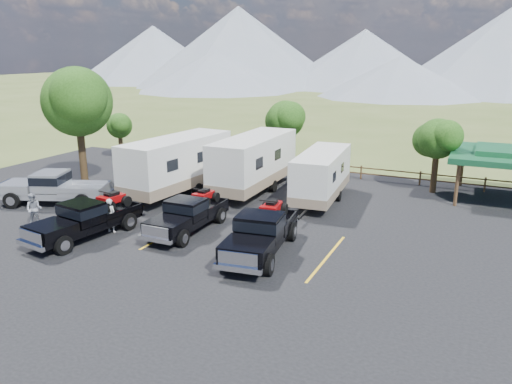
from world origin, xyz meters
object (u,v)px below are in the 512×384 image
at_px(trailer_left, 177,165).
at_px(trailer_right, 321,176).
at_px(person_a, 111,215).
at_px(trailer_center, 254,163).
at_px(rig_right, 261,231).
at_px(pickup_silver, 54,187).
at_px(pavilion, 508,155).
at_px(rig_left, 87,218).
at_px(tree_big_nw, 77,102).
at_px(rig_center, 189,213).
at_px(person_b, 34,209).

xyz_separation_m(trailer_left, trailer_right, (8.67, 2.27, -0.30)).
bearing_deg(person_a, trailer_left, -86.57).
bearing_deg(trailer_right, trailer_center, 171.74).
relative_size(rig_right, pickup_silver, 0.95).
distance_m(trailer_left, person_a, 7.46).
xyz_separation_m(pavilion, rig_left, (-18.31, -15.43, -1.79)).
height_order(rig_left, rig_right, rig_right).
bearing_deg(tree_big_nw, trailer_center, 17.16).
distance_m(rig_center, pickup_silver, 9.61).
relative_size(tree_big_nw, trailer_center, 0.77).
distance_m(pavilion, person_a, 22.93).
bearing_deg(person_b, rig_center, -7.01).
bearing_deg(person_b, pickup_silver, 94.70).
xyz_separation_m(rig_left, pickup_silver, (-5.59, 3.34, 0.05)).
bearing_deg(rig_right, person_b, 179.81).
relative_size(tree_big_nw, person_a, 4.51).
height_order(rig_right, trailer_left, trailer_left).
xyz_separation_m(trailer_left, person_a, (0.89, -7.34, -0.99)).
xyz_separation_m(person_a, person_b, (-4.32, -0.81, -0.03)).
bearing_deg(rig_right, tree_big_nw, 152.48).
relative_size(trailer_left, pickup_silver, 1.52).
distance_m(trailer_center, pickup_silver, 12.05).
relative_size(rig_center, trailer_left, 0.55).
xyz_separation_m(tree_big_nw, person_a, (7.84, -6.47, -4.69)).
xyz_separation_m(trailer_right, pickup_silver, (-13.97, -7.25, -0.55)).
xyz_separation_m(rig_center, trailer_right, (4.38, 7.80, 0.65)).
height_order(trailer_left, trailer_right, trailer_left).
distance_m(trailer_left, trailer_right, 8.97).
relative_size(rig_left, trailer_center, 0.61).
bearing_deg(pavilion, person_a, -140.80).
height_order(rig_left, pickup_silver, rig_left).
relative_size(tree_big_nw, pickup_silver, 1.16).
relative_size(rig_left, rig_right, 0.96).
bearing_deg(pavilion, trailer_left, -159.08).
relative_size(trailer_right, pickup_silver, 1.27).
bearing_deg(person_a, rig_left, 55.16).
height_order(tree_big_nw, trailer_center, tree_big_nw).
relative_size(rig_left, trailer_right, 0.72).
distance_m(tree_big_nw, trailer_right, 16.43).
xyz_separation_m(pavilion, trailer_left, (-18.59, -7.11, -0.89)).
distance_m(trailer_right, pickup_silver, 15.75).
distance_m(pavilion, rig_right, 16.96).
height_order(trailer_left, pickup_silver, trailer_left).
xyz_separation_m(trailer_left, person_b, (-3.44, -8.15, -1.02)).
xyz_separation_m(trailer_center, person_a, (-3.19, -9.88, -0.98)).
height_order(rig_center, person_a, rig_center).
height_order(rig_right, pickup_silver, rig_right).
relative_size(rig_center, rig_right, 0.88).
height_order(trailer_left, trailer_center, trailer_left).
distance_m(rig_left, person_b, 3.73).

